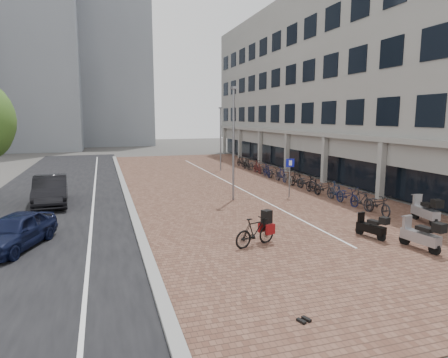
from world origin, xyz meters
TOP-DOWN VIEW (x-y plane):
  - ground at (0.00, 0.00)m, footprint 140.00×140.00m
  - plaza_brick at (2.00, 12.00)m, footprint 14.50×42.00m
  - street_asphalt at (-9.00, 12.00)m, footprint 8.00×50.00m
  - curb at (-5.10, 12.00)m, footprint 0.35×42.00m
  - lane_line at (-7.00, 12.00)m, footprint 0.12×44.00m
  - parking_line at (2.20, 12.00)m, footprint 0.10×30.00m
  - office_building at (12.97, 16.00)m, footprint 8.40×40.00m
  - bg_towers at (-14.34, 48.94)m, footprint 33.00×23.00m
  - car_navy at (-9.51, 0.75)m, footprint 2.81×4.10m
  - car_dark at (-9.16, 8.12)m, footprint 2.01×4.88m
  - hero_bike at (-1.17, -1.59)m, footprint 1.89×1.06m
  - shoes at (-2.11, -6.99)m, footprint 0.40×0.36m
  - scooter_front at (7.21, -0.96)m, footprint 0.87×1.88m
  - scooter_mid at (3.52, -2.05)m, footprint 0.79×1.48m
  - scooter_back at (4.29, -3.74)m, footprint 0.77×1.75m
  - parking_sign at (4.02, 5.97)m, footprint 0.47×0.18m
  - lamp_near at (0.62, 6.21)m, footprint 0.12×0.12m
  - lamp_far at (3.54, 18.36)m, footprint 0.12×0.12m
  - bike_row at (6.15, 10.65)m, footprint 1.29×21.44m

SIDE VIEW (x-z plane):
  - ground at x=0.00m, z-range 0.00..0.00m
  - street_asphalt at x=-9.00m, z-range -0.01..0.02m
  - plaza_brick at x=2.00m, z-range -0.01..0.03m
  - lane_line at x=-7.00m, z-range 0.02..0.02m
  - parking_line at x=2.20m, z-range 0.03..0.04m
  - shoes at x=-2.11m, z-range 0.00..0.08m
  - curb at x=-5.10m, z-range 0.00..0.14m
  - scooter_mid at x=3.52m, z-range 0.00..0.97m
  - bike_row at x=6.15m, z-range 0.00..1.05m
  - hero_bike at x=-1.17m, z-range -0.07..1.21m
  - scooter_back at x=4.29m, z-range 0.00..1.16m
  - scooter_front at x=7.21m, z-range 0.00..1.24m
  - car_navy at x=-9.51m, z-range 0.00..1.30m
  - car_dark at x=-9.16m, z-range 0.00..1.57m
  - parking_sign at x=4.02m, z-range 0.38..2.69m
  - lamp_far at x=3.54m, z-range 0.00..5.48m
  - lamp_near at x=0.62m, z-range 0.00..6.28m
  - office_building at x=12.97m, z-range 0.94..15.94m
  - bg_towers at x=-14.34m, z-range -2.04..29.96m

